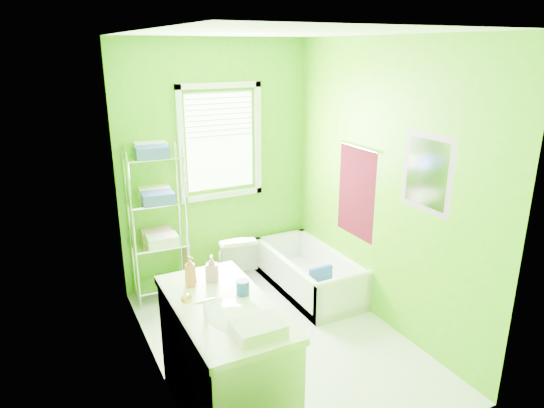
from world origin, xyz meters
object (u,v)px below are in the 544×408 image
toilet (234,261)px  bathtub (310,279)px  wire_shelf_unit (158,207)px  vanity (225,359)px

toilet → bathtub: bearing=162.8°
toilet → wire_shelf_unit: (-0.72, 0.20, 0.65)m
toilet → vanity: bearing=76.7°
vanity → wire_shelf_unit: 1.99m
bathtub → toilet: (-0.71, 0.38, 0.20)m
bathtub → wire_shelf_unit: size_ratio=0.84×
bathtub → toilet: size_ratio=2.00×
vanity → wire_shelf_unit: (0.06, 1.92, 0.51)m
bathtub → wire_shelf_unit: 1.76m
vanity → bathtub: bearing=42.0°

